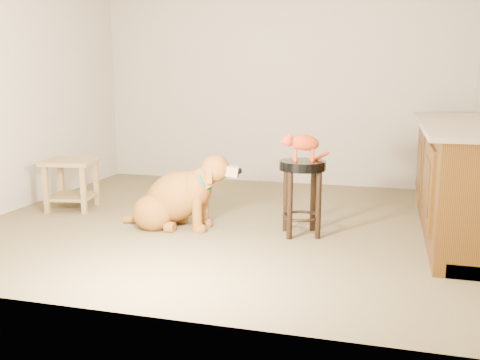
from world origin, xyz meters
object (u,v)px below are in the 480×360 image
(padded_stool, at_px, (302,183))
(tabby_kitten, at_px, (302,143))
(side_table, at_px, (71,177))
(wood_stool, at_px, (440,172))
(golden_retriever, at_px, (177,198))

(padded_stool, height_order, tabby_kitten, tabby_kitten)
(side_table, bearing_deg, wood_stool, 17.39)
(side_table, height_order, golden_retriever, golden_retriever)
(side_table, xyz_separation_m, tabby_kitten, (2.35, -0.28, 0.45))
(tabby_kitten, bearing_deg, wood_stool, 30.40)
(padded_stool, relative_size, wood_stool, 0.91)
(wood_stool, relative_size, side_table, 1.22)
(padded_stool, bearing_deg, tabby_kitten, -167.08)
(golden_retriever, relative_size, tabby_kitten, 2.94)
(golden_retriever, bearing_deg, wood_stool, 32.01)
(wood_stool, distance_m, golden_retriever, 2.72)
(wood_stool, relative_size, tabby_kitten, 1.81)
(wood_stool, height_order, side_table, wood_stool)
(side_table, relative_size, golden_retriever, 0.51)
(wood_stool, height_order, golden_retriever, wood_stool)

